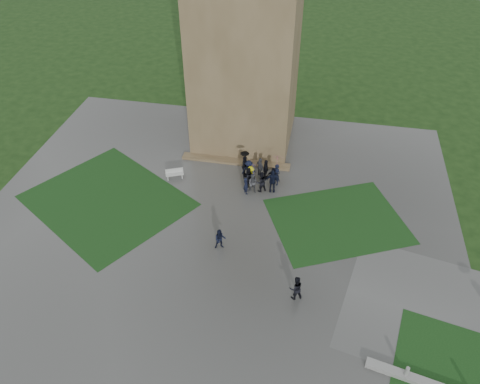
% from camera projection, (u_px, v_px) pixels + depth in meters
% --- Properties ---
extents(ground, '(120.00, 120.00, 0.00)m').
position_uv_depth(ground, '(204.00, 255.00, 30.65)').
color(ground, black).
extents(plaza, '(34.00, 34.00, 0.02)m').
position_uv_depth(plaza, '(211.00, 234.00, 32.17)').
color(plaza, '#3C3C39').
rests_on(plaza, ground).
extents(lawn_inset_left, '(14.10, 13.46, 0.01)m').
position_uv_depth(lawn_inset_left, '(107.00, 200.00, 34.93)').
color(lawn_inset_left, black).
rests_on(lawn_inset_left, plaza).
extents(lawn_inset_right, '(11.12, 10.15, 0.01)m').
position_uv_depth(lawn_inset_right, '(337.00, 221.00, 33.18)').
color(lawn_inset_right, black).
rests_on(lawn_inset_right, plaza).
extents(tower, '(8.00, 8.00, 18.00)m').
position_uv_depth(tower, '(246.00, 36.00, 36.36)').
color(tower, brown).
rests_on(tower, ground).
extents(tower_plinth, '(9.00, 0.80, 0.22)m').
position_uv_depth(tower_plinth, '(236.00, 161.00, 38.63)').
color(tower_plinth, brown).
rests_on(tower_plinth, plaza).
extents(bench, '(1.46, 0.96, 0.81)m').
position_uv_depth(bench, '(175.00, 174.00, 36.82)').
color(bench, '#B8B8B3').
rests_on(bench, plaza).
extents(visitor_cluster, '(3.44, 3.23, 2.62)m').
position_uv_depth(visitor_cluster, '(259.00, 172.00, 35.81)').
color(visitor_cluster, black).
rests_on(visitor_cluster, plaza).
extents(pedestrian_mid, '(0.84, 0.62, 1.54)m').
position_uv_depth(pedestrian_mid, '(220.00, 239.00, 30.71)').
color(pedestrian_mid, black).
rests_on(pedestrian_mid, plaza).
extents(pedestrian_near, '(0.95, 0.77, 1.72)m').
position_uv_depth(pedestrian_near, '(296.00, 288.00, 27.45)').
color(pedestrian_near, black).
rests_on(pedestrian_near, plaza).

